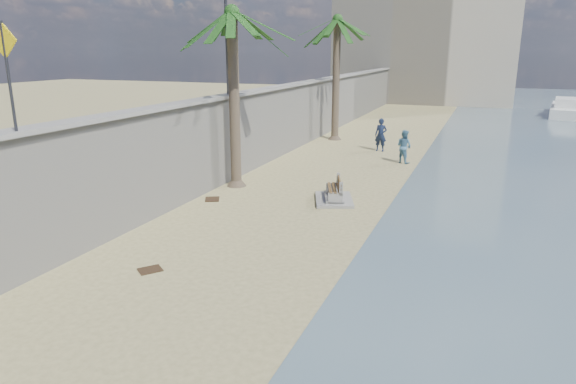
% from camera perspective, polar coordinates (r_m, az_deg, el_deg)
% --- Properties ---
extents(ground_plane, '(140.00, 140.00, 0.00)m').
position_cam_1_polar(ground_plane, '(10.21, -12.34, -16.81)').
color(ground_plane, tan).
extents(seawall, '(0.45, 70.00, 3.50)m').
position_cam_1_polar(seawall, '(29.16, 0.74, 8.35)').
color(seawall, gray).
rests_on(seawall, ground_plane).
extents(wall_cap, '(0.80, 70.00, 0.12)m').
position_cam_1_polar(wall_cap, '(28.99, 0.75, 11.89)').
color(wall_cap, gray).
rests_on(wall_cap, seawall).
extents(end_building, '(18.00, 12.00, 14.00)m').
position_cam_1_polar(end_building, '(59.50, 15.28, 16.57)').
color(end_building, '#B7AA93').
rests_on(end_building, ground_plane).
extents(bench_far, '(1.91, 2.28, 0.81)m').
position_cam_1_polar(bench_far, '(18.95, 5.15, 0.04)').
color(bench_far, gray).
rests_on(bench_far, ground_plane).
extents(palm_mid, '(5.00, 5.00, 7.65)m').
position_cam_1_polar(palm_mid, '(20.52, -6.26, 19.00)').
color(palm_mid, brown).
rests_on(palm_mid, ground_plane).
extents(palm_back, '(5.00, 5.00, 8.01)m').
position_cam_1_polar(palm_back, '(31.81, 5.52, 18.38)').
color(palm_back, brown).
rests_on(palm_back, ground_plane).
extents(pedestrian_sign, '(0.78, 0.07, 2.40)m').
position_cam_1_polar(pedestrian_sign, '(13.18, -28.80, 12.61)').
color(pedestrian_sign, '#2D2D33').
rests_on(pedestrian_sign, wall_cap).
extents(streetlight, '(0.28, 0.28, 5.12)m').
position_cam_1_polar(streetlight, '(21.62, -6.89, 18.74)').
color(streetlight, '#2D2D33').
rests_on(streetlight, wall_cap).
extents(person_a, '(0.76, 0.54, 2.06)m').
position_cam_1_polar(person_a, '(28.63, 10.29, 6.52)').
color(person_a, '#131C35').
rests_on(person_a, ground_plane).
extents(person_b, '(1.10, 1.03, 1.81)m').
position_cam_1_polar(person_b, '(25.85, 12.78, 5.15)').
color(person_b, teal).
rests_on(person_b, ground_plane).
extents(yacht_far, '(3.41, 8.86, 1.50)m').
position_cam_1_polar(yacht_far, '(50.31, 28.56, 7.93)').
color(yacht_far, silver).
rests_on(yacht_far, bay_water).
extents(debris_c, '(0.75, 0.80, 0.03)m').
position_cam_1_polar(debris_c, '(19.35, -8.42, -0.79)').
color(debris_c, '#382616').
rests_on(debris_c, ground_plane).
extents(debris_d, '(0.70, 0.72, 0.03)m').
position_cam_1_polar(debris_d, '(13.61, -15.07, -8.34)').
color(debris_d, '#382616').
rests_on(debris_d, ground_plane).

